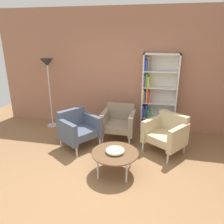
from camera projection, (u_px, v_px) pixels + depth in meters
The scene contains 9 objects.
ground_plane at pixel (94, 183), 3.59m from camera, with size 8.32×8.32×0.00m, color olive.
brick_back_panel at pixel (122, 71), 5.37m from camera, with size 6.40×0.12×2.90m, color #A87056.
bookshelf_tall at pixel (156, 96), 5.18m from camera, with size 0.80×0.30×1.90m.
coffee_table_low at pixel (115, 154), 3.74m from camera, with size 0.80×0.80×0.40m.
decorative_bowl at pixel (115, 151), 3.72m from camera, with size 0.32×0.32×0.05m.
armchair_spare_guest at pixel (119, 122), 5.01m from camera, with size 0.72×0.66×0.78m.
armchair_near_window at pixel (166, 133), 4.44m from camera, with size 0.95×0.93×0.78m.
armchair_by_bookshelf at pixel (78, 128), 4.66m from camera, with size 0.93×0.94×0.78m.
floor_lamp_torchiere at pixel (48, 71), 5.37m from camera, with size 0.32×0.32×1.74m.
Camera 1 is at (0.93, -2.86, 2.29)m, focal length 35.35 mm.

